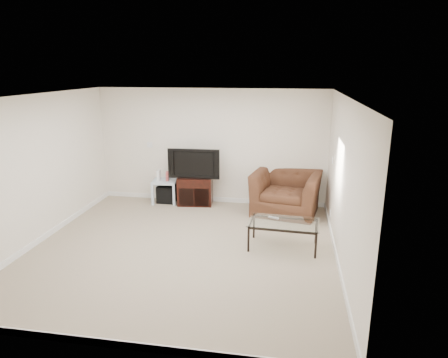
% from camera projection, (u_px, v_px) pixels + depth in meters
% --- Properties ---
extents(floor, '(5.00, 5.00, 0.00)m').
position_uv_depth(floor, '(183.00, 249.00, 6.65)').
color(floor, tan).
rests_on(floor, ground).
extents(ceiling, '(5.00, 5.00, 0.00)m').
position_uv_depth(ceiling, '(178.00, 96.00, 5.98)').
color(ceiling, white).
rests_on(ceiling, ground).
extents(wall_back, '(5.00, 0.02, 2.50)m').
position_uv_depth(wall_back, '(211.00, 147.00, 8.69)').
color(wall_back, silver).
rests_on(wall_back, ground).
extents(wall_left, '(0.02, 5.00, 2.50)m').
position_uv_depth(wall_left, '(37.00, 170.00, 6.71)').
color(wall_left, silver).
rests_on(wall_left, ground).
extents(wall_right, '(0.02, 5.00, 2.50)m').
position_uv_depth(wall_right, '(343.00, 184.00, 5.92)').
color(wall_right, silver).
rests_on(wall_right, ground).
extents(plate_back, '(0.12, 0.02, 0.12)m').
position_uv_depth(plate_back, '(150.00, 145.00, 8.90)').
color(plate_back, white).
rests_on(plate_back, wall_back).
extents(plate_right_switch, '(0.02, 0.09, 0.13)m').
position_uv_depth(plate_right_switch, '(332.00, 160.00, 7.44)').
color(plate_right_switch, white).
rests_on(plate_right_switch, wall_right).
extents(plate_right_outlet, '(0.02, 0.08, 0.12)m').
position_uv_depth(plate_right_outlet, '(330.00, 213.00, 7.41)').
color(plate_right_outlet, white).
rests_on(plate_right_outlet, wall_right).
extents(tv_stand, '(0.79, 0.58, 0.62)m').
position_uv_depth(tv_stand, '(196.00, 190.00, 8.79)').
color(tv_stand, black).
rests_on(tv_stand, floor).
extents(dvd_player, '(0.45, 0.33, 0.06)m').
position_uv_depth(dvd_player, '(195.00, 182.00, 8.69)').
color(dvd_player, black).
rests_on(dvd_player, tv_stand).
extents(television, '(1.04, 0.24, 0.64)m').
position_uv_depth(television, '(195.00, 163.00, 8.59)').
color(television, black).
rests_on(television, tv_stand).
extents(side_table, '(0.58, 0.58, 0.50)m').
position_uv_depth(side_table, '(165.00, 191.00, 8.91)').
color(side_table, '#ACCBD3').
rests_on(side_table, floor).
extents(subwoofer, '(0.40, 0.40, 0.39)m').
position_uv_depth(subwoofer, '(167.00, 194.00, 8.95)').
color(subwoofer, black).
rests_on(subwoofer, floor).
extents(game_console, '(0.06, 0.17, 0.23)m').
position_uv_depth(game_console, '(159.00, 175.00, 8.80)').
color(game_console, white).
rests_on(game_console, side_table).
extents(game_case, '(0.08, 0.15, 0.20)m').
position_uv_depth(game_case, '(167.00, 176.00, 8.79)').
color(game_case, '#CC4C4C').
rests_on(game_case, side_table).
extents(recliner, '(1.46, 1.09, 1.15)m').
position_uv_depth(recliner, '(286.00, 186.00, 8.18)').
color(recliner, '#4A2B1B').
rests_on(recliner, floor).
extents(coffee_table, '(1.19, 0.72, 0.45)m').
position_uv_depth(coffee_table, '(283.00, 235.00, 6.64)').
color(coffee_table, black).
rests_on(coffee_table, floor).
extents(remote, '(0.19, 0.11, 0.02)m').
position_uv_depth(remote, '(274.00, 218.00, 6.75)').
color(remote, '#B2B2B7').
rests_on(remote, coffee_table).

